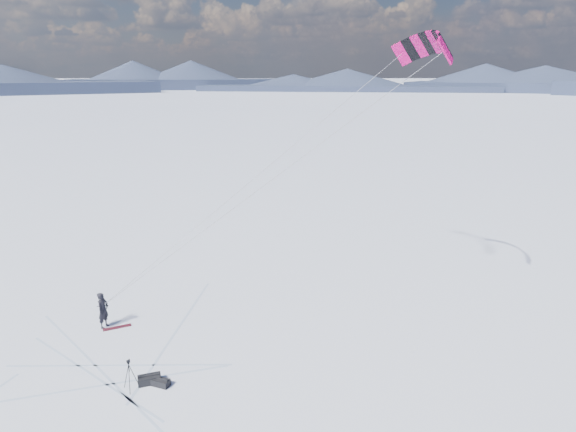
{
  "coord_description": "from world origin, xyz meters",
  "views": [
    {
      "loc": [
        7.77,
        -17.23,
        12.12
      ],
      "look_at": [
        8.37,
        5.68,
        5.22
      ],
      "focal_mm": 30.0,
      "sensor_mm": 36.0,
      "label": 1
    }
  ],
  "objects_px": {
    "snowboard": "(117,327)",
    "gear_bag_b": "(160,382)",
    "snowkiter": "(105,327)",
    "gear_bag_a": "(149,379)",
    "tripod": "(129,371)"
  },
  "relations": [
    {
      "from": "snowkiter",
      "to": "snowboard",
      "type": "distance_m",
      "value": 0.63
    },
    {
      "from": "snowkiter",
      "to": "gear_bag_a",
      "type": "relative_size",
      "value": 1.86
    },
    {
      "from": "snowkiter",
      "to": "gear_bag_b",
      "type": "relative_size",
      "value": 2.2
    },
    {
      "from": "gear_bag_a",
      "to": "gear_bag_b",
      "type": "bearing_deg",
      "value": -35.2
    },
    {
      "from": "gear_bag_a",
      "to": "snowboard",
      "type": "bearing_deg",
      "value": 104.49
    },
    {
      "from": "snowboard",
      "to": "gear_bag_b",
      "type": "distance_m",
      "value": 5.62
    },
    {
      "from": "snowkiter",
      "to": "tripod",
      "type": "relative_size",
      "value": 1.39
    },
    {
      "from": "snowkiter",
      "to": "tripod",
      "type": "height_order",
      "value": "tripod"
    },
    {
      "from": "snowboard",
      "to": "gear_bag_b",
      "type": "height_order",
      "value": "gear_bag_b"
    },
    {
      "from": "snowkiter",
      "to": "gear_bag_a",
      "type": "height_order",
      "value": "snowkiter"
    },
    {
      "from": "snowboard",
      "to": "tripod",
      "type": "height_order",
      "value": "tripod"
    },
    {
      "from": "snowkiter",
      "to": "gear_bag_b",
      "type": "bearing_deg",
      "value": -123.98
    },
    {
      "from": "snowboard",
      "to": "gear_bag_b",
      "type": "xyz_separation_m",
      "value": [
        3.18,
        -4.63,
        0.13
      ]
    },
    {
      "from": "snowboard",
      "to": "gear_bag_b",
      "type": "bearing_deg",
      "value": -78.13
    },
    {
      "from": "tripod",
      "to": "gear_bag_b",
      "type": "bearing_deg",
      "value": -27.89
    }
  ]
}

